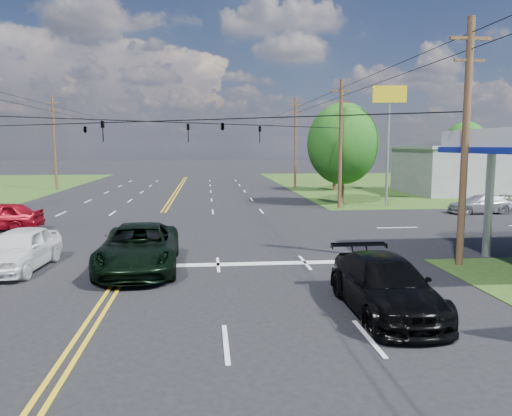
{
  "coord_description": "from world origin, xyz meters",
  "views": [
    {
      "loc": [
        3.09,
        -15.41,
        4.7
      ],
      "look_at": [
        5.22,
        6.0,
        2.01
      ],
      "focal_mm": 35.0,
      "sensor_mm": 36.0,
      "label": 1
    }
  ],
  "objects": [
    {
      "name": "ground",
      "position": [
        0.0,
        12.0,
        0.0
      ],
      "size": [
        280.0,
        280.0,
        0.0
      ],
      "primitive_type": "plane",
      "color": "black",
      "rests_on": "ground"
    },
    {
      "name": "grass_ne",
      "position": [
        35.0,
        44.0,
        0.0
      ],
      "size": [
        46.0,
        48.0,
        0.03
      ],
      "primitive_type": "cube",
      "color": "#284516",
      "rests_on": "ground"
    },
    {
      "name": "stop_bar",
      "position": [
        5.0,
        4.0,
        0.0
      ],
      "size": [
        10.0,
        0.5,
        0.02
      ],
      "primitive_type": "cube",
      "color": "silver",
      "rests_on": "ground"
    },
    {
      "name": "retail_ne",
      "position": [
        30.0,
        32.0,
        2.2
      ],
      "size": [
        14.0,
        10.0,
        4.4
      ],
      "primitive_type": "cube",
      "color": "slate",
      "rests_on": "ground"
    },
    {
      "name": "pole_se",
      "position": [
        13.0,
        3.0,
        4.92
      ],
      "size": [
        1.6,
        0.28,
        9.5
      ],
      "color": "#462E1D",
      "rests_on": "ground"
    },
    {
      "name": "pole_ne",
      "position": [
        13.0,
        21.0,
        4.92
      ],
      "size": [
        1.6,
        0.28,
        9.5
      ],
      "color": "#462E1D",
      "rests_on": "ground"
    },
    {
      "name": "pole_left_far",
      "position": [
        -13.0,
        40.0,
        5.17
      ],
      "size": [
        1.6,
        0.28,
        10.0
      ],
      "color": "#462E1D",
      "rests_on": "ground"
    },
    {
      "name": "pole_right_far",
      "position": [
        13.0,
        40.0,
        5.17
      ],
      "size": [
        1.6,
        0.28,
        10.0
      ],
      "color": "#462E1D",
      "rests_on": "ground"
    },
    {
      "name": "span_wire_signals",
      "position": [
        0.0,
        12.0,
        6.0
      ],
      "size": [
        26.0,
        18.0,
        1.13
      ],
      "color": "black",
      "rests_on": "ground"
    },
    {
      "name": "power_lines",
      "position": [
        0.0,
        10.0,
        8.6
      ],
      "size": [
        26.04,
        100.0,
        0.64
      ],
      "color": "black",
      "rests_on": "ground"
    },
    {
      "name": "tree_right_a",
      "position": [
        14.0,
        24.0,
        4.87
      ],
      "size": [
        5.7,
        5.7,
        8.18
      ],
      "color": "#462E1D",
      "rests_on": "ground"
    },
    {
      "name": "tree_right_b",
      "position": [
        16.5,
        36.0,
        4.22
      ],
      "size": [
        4.94,
        4.94,
        7.09
      ],
      "color": "#462E1D",
      "rests_on": "ground"
    },
    {
      "name": "tree_far_r",
      "position": [
        34.0,
        42.0,
        4.54
      ],
      "size": [
        5.32,
        5.32,
        7.63
      ],
      "color": "#462E1D",
      "rests_on": "ground"
    },
    {
      "name": "pickup_dkgreen",
      "position": [
        0.5,
        3.5,
        0.86
      ],
      "size": [
        3.08,
        6.31,
        1.73
      ],
      "primitive_type": "imported",
      "rotation": [
        0.0,
        0.0,
        0.03
      ],
      "color": "black",
      "rests_on": "ground"
    },
    {
      "name": "suv_black",
      "position": [
        8.09,
        -2.12,
        0.78
      ],
      "size": [
        2.2,
        5.4,
        1.57
      ],
      "primitive_type": "imported",
      "rotation": [
        0.0,
        0.0,
        0.0
      ],
      "color": "black",
      "rests_on": "ground"
    },
    {
      "name": "pickup_white",
      "position": [
        -4.02,
        4.0,
        0.81
      ],
      "size": [
        2.2,
        4.85,
        1.62
      ],
      "primitive_type": "imported",
      "rotation": [
        0.0,
        0.0,
        -0.06
      ],
      "color": "white",
      "rests_on": "ground"
    },
    {
      "name": "sedan_far",
      "position": [
        22.12,
        17.5,
        0.65
      ],
      "size": [
        4.57,
        2.02,
        1.31
      ],
      "primitive_type": "imported",
      "rotation": [
        0.0,
        0.0,
        -1.53
      ],
      "color": "#ADADB2",
      "rests_on": "ground"
    },
    {
      "name": "polesign_ne",
      "position": [
        17.0,
        22.0,
        7.33
      ],
      "size": [
        2.52,
        0.78,
        9.23
      ],
      "color": "#A5A5AA",
      "rests_on": "ground"
    }
  ]
}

